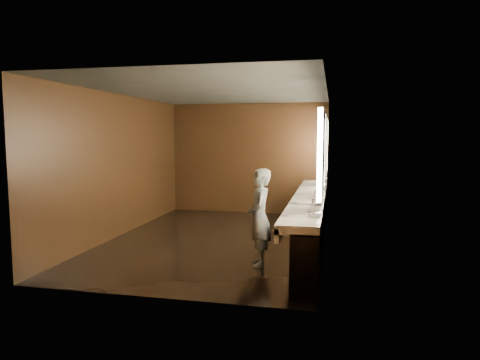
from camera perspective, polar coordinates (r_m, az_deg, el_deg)
name	(u,v)px	position (r m, az deg, el deg)	size (l,w,h in m)	color
floor	(218,240)	(8.28, -3.00, -7.95)	(6.00, 6.00, 0.00)	black
ceiling	(217,91)	(8.08, -3.11, 11.71)	(4.00, 6.00, 0.02)	#2D2D2B
wall_back	(248,158)	(10.98, 1.10, 2.89)	(4.00, 0.02, 2.80)	black
wall_front	(151,185)	(5.24, -11.77, -0.65)	(4.00, 0.02, 2.80)	black
wall_left	(120,165)	(8.80, -15.72, 1.90)	(0.02, 6.00, 2.80)	black
wall_right	(325,169)	(7.77, 11.31, 1.49)	(0.02, 6.00, 2.80)	black
sink_counter	(313,218)	(7.90, 9.67, -5.02)	(0.55, 5.40, 1.01)	black
mirror_band	(325,149)	(7.76, 11.22, 4.08)	(0.06, 5.03, 1.15)	#FFEFC3
person	(260,217)	(6.56, 2.63, -4.97)	(0.54, 0.36, 1.49)	#8EA7D5
trash_bin	(299,234)	(7.73, 7.92, -7.13)	(0.32, 0.32, 0.49)	black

